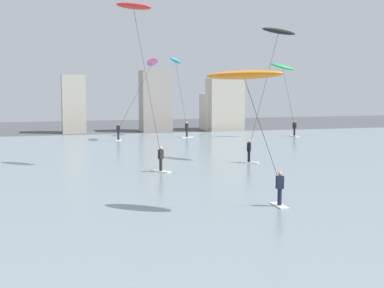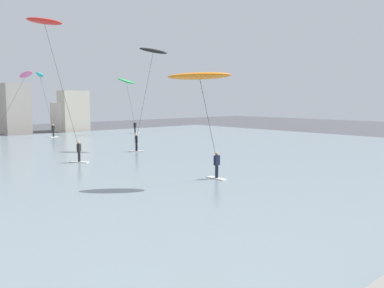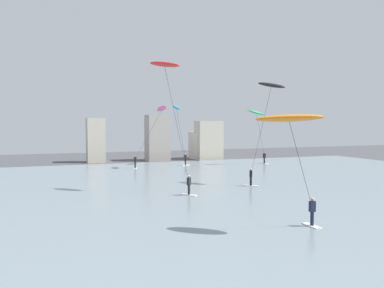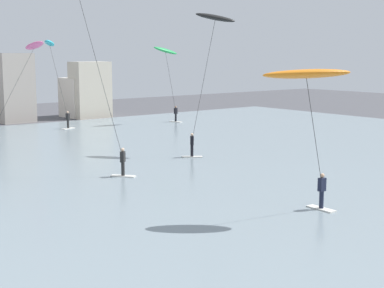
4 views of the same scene
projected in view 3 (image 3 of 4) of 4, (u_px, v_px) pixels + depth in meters
The scene contains 8 objects.
water_bay at pixel (134, 197), 32.24m from camera, with size 84.00×52.00×0.10m, color gray.
far_shore_buildings at pixel (173, 141), 63.78m from camera, with size 20.87×4.92×7.11m.
kitesurfer_red at pixel (167, 78), 33.89m from camera, with size 3.16×4.65×11.21m.
kitesurfer_pink at pixel (158, 115), 51.16m from camera, with size 4.17×3.32×8.16m.
kitesurfer_cyan at pixel (177, 114), 55.98m from camera, with size 2.57×3.56×8.37m.
kitesurfer_green at pixel (257, 118), 55.83m from camera, with size 3.57×2.01×7.83m.
kitesurfer_black at pixel (269, 96), 37.78m from camera, with size 4.08×2.91×9.83m.
kitesurfer_orange at pixel (291, 126), 21.38m from camera, with size 4.04×3.13×6.41m.
Camera 3 is at (-6.96, -1.10, 6.00)m, focal length 37.88 mm.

